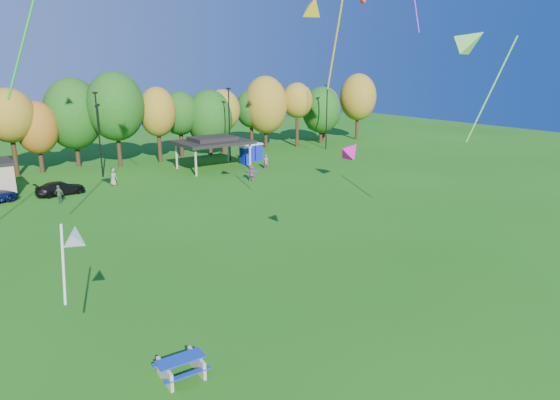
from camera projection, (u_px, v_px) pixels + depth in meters
ground at (336, 344)px, 21.87m from camera, size 160.00×160.00×0.00m
tree_line at (55, 120)px, 55.36m from camera, size 93.57×10.55×11.15m
lamp_posts at (99, 132)px, 53.02m from camera, size 64.50×0.25×9.09m
pavilion at (213, 141)px, 57.88m from camera, size 8.20×6.20×3.77m
porta_potties at (251, 153)px, 62.67m from camera, size 3.75×2.55×2.18m
picnic_table at (181, 366)px, 19.50m from camera, size 1.91×1.61×0.80m
car_d at (60, 188)px, 46.75m from camera, size 4.47×2.02×1.27m
far_person_0 at (59, 194)px, 43.86m from camera, size 0.88×1.02×1.64m
far_person_2 at (252, 173)px, 52.22m from camera, size 1.44×1.60×1.77m
far_person_4 at (266, 162)px, 58.41m from camera, size 0.73×0.66×1.67m
far_person_5 at (113, 177)px, 50.25m from camera, size 0.94×1.06×1.83m
kite_1 at (472, 41)px, 32.26m from camera, size 2.48×4.68×7.71m
kite_10 at (313, 7)px, 28.08m from camera, size 1.68×3.28×5.44m
kite_11 at (351, 150)px, 25.66m from camera, size 1.35×1.03×1.34m
kite_15 at (74, 236)px, 17.72m from camera, size 1.22×2.06×3.36m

